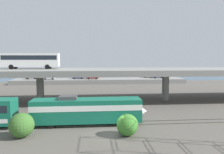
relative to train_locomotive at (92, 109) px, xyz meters
The scene contains 17 objects.
ground_plane 5.21m from the train_locomotive, 57.79° to the right, with size 260.00×260.00×0.00m, color #565149.
rail_strip_near 3.39m from the train_locomotive, 16.90° to the right, with size 110.00×0.12×0.12m, color #59544C.
rail_strip_far 3.39m from the train_locomotive, 16.90° to the left, with size 110.00×0.12×0.12m, color #59544C.
train_locomotive is the anchor object (origin of this frame).
highway_overpass 16.71m from the train_locomotive, 81.05° to the left, with size 96.00×12.98×7.02m.
transit_bus_on_overpass 23.43m from the train_locomotive, 126.64° to the left, with size 12.00×2.68×3.40m.
pier_parking_lot 51.08m from the train_locomotive, 87.17° to the left, with size 63.70×10.65×1.55m, color gray.
parked_car_0 50.81m from the train_locomotive, 96.49° to the left, with size 4.32×1.89×1.50m.
parked_car_1 55.92m from the train_locomotive, 114.06° to the left, with size 4.48×1.85×1.50m.
parked_car_2 51.76m from the train_locomotive, 108.08° to the left, with size 4.24×1.83×1.50m.
parked_car_3 56.84m from the train_locomotive, 63.51° to the left, with size 4.55×1.85×1.50m.
parked_car_4 57.80m from the train_locomotive, 67.71° to the left, with size 4.15×1.98×1.50m.
parked_car_5 53.29m from the train_locomotive, 93.49° to the left, with size 4.54×1.82×1.50m.
parked_car_6 49.32m from the train_locomotive, 90.36° to the left, with size 4.50×1.99×1.50m.
harbor_water 74.08m from the train_locomotive, 88.05° to the left, with size 140.00×36.00×0.01m, color #2D5170.
shrub_left 9.35m from the train_locomotive, 153.63° to the right, with size 2.93×2.93×2.93m, color #386628.
shrub_right 6.38m from the train_locomotive, 47.81° to the right, with size 2.64×2.64×2.64m, color #3D822E.
Camera 1 is at (-2.28, -25.44, 9.43)m, focal length 33.95 mm.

